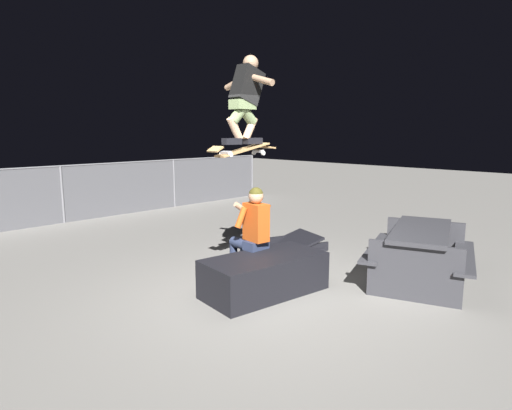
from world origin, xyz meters
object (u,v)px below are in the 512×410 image
person_sitting_on_ledge (251,230)px  kicker_ramp (288,247)px  skateboard (243,150)px  ledge_box_main (264,275)px  skater_airborne (246,96)px  picnic_table_back (420,247)px

person_sitting_on_ledge → kicker_ramp: person_sitting_on_ledge is taller
skateboard → kicker_ramp: 2.55m
ledge_box_main → skater_airborne: (0.11, 0.44, 2.25)m
skateboard → kicker_ramp: size_ratio=0.82×
person_sitting_on_ledge → picnic_table_back: person_sitting_on_ledge is taller
skater_airborne → person_sitting_on_ledge: bearing=-19.6°
skater_airborne → picnic_table_back: (1.70, -1.65, -2.00)m
ledge_box_main → kicker_ramp: bearing=32.4°
ledge_box_main → skater_airborne: 2.30m
ledge_box_main → picnic_table_back: bearing=-33.9°
person_sitting_on_ledge → skateboard: bearing=168.1°
ledge_box_main → kicker_ramp: (1.78, 1.13, -0.19)m
ledge_box_main → person_sitting_on_ledge: (0.18, 0.42, 0.49)m
person_sitting_on_ledge → picnic_table_back: size_ratio=0.65×
person_sitting_on_ledge → skater_airborne: bearing=160.4°
person_sitting_on_ledge → ledge_box_main: bearing=-112.9°
person_sitting_on_ledge → skater_airborne: (-0.07, 0.02, 1.76)m
person_sitting_on_ledge → picnic_table_back: (1.63, -1.63, -0.24)m
ledge_box_main → skater_airborne: skater_airborne is taller
kicker_ramp → skateboard: bearing=-158.4°
skateboard → kicker_ramp: skateboard is taller
person_sitting_on_ledge → skateboard: (-0.12, 0.03, 1.07)m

